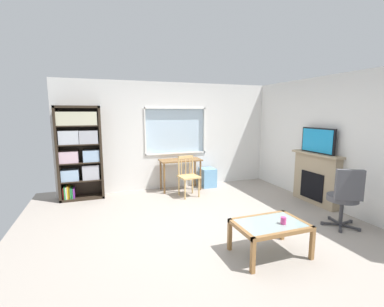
# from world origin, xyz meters

# --- Properties ---
(ground) EXTENTS (6.18, 5.94, 0.02)m
(ground) POSITION_xyz_m (0.00, 0.00, -0.01)
(ground) COLOR #9E9389
(wall_back_with_window) EXTENTS (5.18, 0.15, 2.58)m
(wall_back_with_window) POSITION_xyz_m (-0.02, 2.47, 1.27)
(wall_back_with_window) COLOR silver
(wall_back_with_window) RESTS_ON ground
(wall_right) EXTENTS (0.12, 5.14, 2.58)m
(wall_right) POSITION_xyz_m (2.65, 0.00, 1.29)
(wall_right) COLOR silver
(wall_right) RESTS_ON ground
(bookshelf) EXTENTS (0.90, 0.38, 2.00)m
(bookshelf) POSITION_xyz_m (-2.05, 2.22, 1.09)
(bookshelf) COLOR #2D2319
(bookshelf) RESTS_ON ground
(desk_under_window) EXTENTS (0.99, 0.47, 0.75)m
(desk_under_window) POSITION_xyz_m (0.17, 2.12, 0.63)
(desk_under_window) COLOR brown
(desk_under_window) RESTS_ON ground
(wooden_chair) EXTENTS (0.47, 0.45, 0.90)m
(wooden_chair) POSITION_xyz_m (0.19, 1.60, 0.46)
(wooden_chair) COLOR tan
(wooden_chair) RESTS_ON ground
(plastic_drawer_unit) EXTENTS (0.35, 0.40, 0.47)m
(plastic_drawer_unit) POSITION_xyz_m (0.90, 2.17, 0.23)
(plastic_drawer_unit) COLOR #72ADDB
(plastic_drawer_unit) RESTS_ON ground
(fireplace) EXTENTS (0.26, 1.16, 1.05)m
(fireplace) POSITION_xyz_m (2.49, 0.26, 0.53)
(fireplace) COLOR tan
(fireplace) RESTS_ON ground
(tv) EXTENTS (0.06, 0.81, 0.51)m
(tv) POSITION_xyz_m (2.48, 0.26, 1.30)
(tv) COLOR black
(tv) RESTS_ON fireplace
(office_chair) EXTENTS (0.61, 0.62, 1.00)m
(office_chair) POSITION_xyz_m (2.00, -0.84, 0.55)
(office_chair) COLOR #4C4C51
(office_chair) RESTS_ON ground
(coffee_table) EXTENTS (0.92, 0.62, 0.44)m
(coffee_table) POSITION_xyz_m (0.39, -1.11, 0.37)
(coffee_table) COLOR #8C9E99
(coffee_table) RESTS_ON ground
(sippy_cup) EXTENTS (0.07, 0.07, 0.09)m
(sippy_cup) POSITION_xyz_m (0.52, -1.19, 0.49)
(sippy_cup) COLOR #DB3D84
(sippy_cup) RESTS_ON coffee_table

